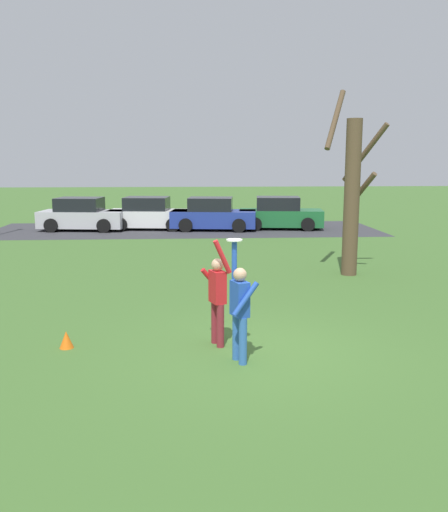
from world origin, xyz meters
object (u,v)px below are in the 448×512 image
Objects in this scene: person_defender at (218,294)px; field_cone_orange at (66,340)px; bare_tree_tall at (352,192)px; parked_car_blue at (213,215)px; parked_car_green at (280,214)px; person_catcher at (240,307)px; frisbee_disc at (234,240)px; parked_car_white at (149,214)px; parked_car_silver at (82,215)px.

field_cone_orange is (-2.80, 0.01, -0.82)m from person_defender.
bare_tree_tall is (4.32, 6.19, 1.50)m from person_defender.
parked_car_green is (3.36, 0.25, 0.00)m from parked_car_blue.
frisbee_disc is at bearing 0.00° from person_catcher.
parked_car_blue is 0.78× the size of bare_tree_tall.
person_defender reaches higher than parked_car_green.
bare_tree_tall is (6.76, -11.40, 1.76)m from parked_car_white.
frisbee_disc reaches higher than person_catcher.
person_catcher is 0.96m from person_defender.
bare_tree_tall is at bearing 125.01° from person_defender.
parked_car_white is 0.78× the size of bare_tree_tall.
person_defender reaches higher than parked_car_white.
person_defender is 17.77m from parked_car_green.
person_defender is at bearing -64.76° from parked_car_silver.
frisbee_disc is 3.68m from field_cone_orange.
field_cone_orange is at bearing 167.09° from frisbee_disc.
parked_car_white is 13.41× the size of field_cone_orange.
field_cone_orange is at bearing -104.49° from parked_car_green.
frisbee_disc is (-0.08, 0.21, 1.11)m from person_catcher.
field_cone_orange is at bearing -73.43° from parked_car_silver.
parked_car_green is at bearing 146.73° from person_defender.
parked_car_green is 0.78× the size of bare_tree_tall.
frisbee_disc is 19.08m from parked_car_silver.
person_catcher is at bearing -69.89° from frisbee_disc.
parked_car_silver reaches higher than field_cone_orange.
parked_car_green is at bearing 91.38° from bare_tree_tall.
parked_car_silver and parked_car_blue have the same top height.
bare_tree_tall is at bearing -41.10° from parked_car_silver.
field_cone_orange is at bearing -84.03° from parked_car_white.
parked_car_silver is 1.00× the size of parked_car_blue.
person_catcher is at bearing -84.03° from parked_car_blue.
parked_car_blue is at bearing 4.12° from parked_car_silver.
parked_car_silver is 15.12m from bare_tree_tall.
person_catcher is 0.48× the size of parked_car_white.
parked_car_blue is (3.14, -0.54, 0.00)m from parked_car_white.
bare_tree_tall is at bearing 40.97° from field_cone_orange.
frisbee_disc is 0.06× the size of parked_car_blue.
parked_car_silver is 0.78× the size of bare_tree_tall.
parked_car_white is 17.59m from field_cone_orange.
parked_car_white is (-2.45, 17.59, -0.25)m from person_defender.
parked_car_blue and parked_car_green have the same top height.
parked_car_silver is at bearing 131.79° from bare_tree_tall.
parked_car_green is (9.74, -0.08, 0.00)m from parked_car_silver.
parked_car_green is (3.72, 18.20, -0.25)m from person_catcher.
parked_car_blue is at bearing 108.47° from bare_tree_tall.
field_cone_orange is at bearing -110.36° from person_defender.
parked_car_white is (3.24, 0.20, 0.00)m from parked_car_silver.
parked_car_blue is (0.44, 17.74, -1.37)m from frisbee_disc.
parked_car_white is 13.37m from bare_tree_tall.
frisbee_disc is 0.85× the size of field_cone_orange.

